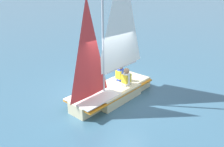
# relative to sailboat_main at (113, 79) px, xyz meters

# --- Properties ---
(ground_plane) EXTENTS (260.00, 260.00, 0.00)m
(ground_plane) POSITION_rel_sailboat_main_xyz_m (-0.01, -0.03, -0.80)
(ground_plane) COLOR #38607A
(sailboat_main) EXTENTS (2.07, 3.99, 5.38)m
(sailboat_main) POSITION_rel_sailboat_main_xyz_m (0.00, 0.00, 0.00)
(sailboat_main) COLOR beige
(sailboat_main) RESTS_ON ground_plane
(sailor_helm) EXTENTS (0.35, 0.38, 1.16)m
(sailor_helm) POSITION_rel_sailboat_main_xyz_m (0.36, 0.50, -0.18)
(sailor_helm) COLOR black
(sailor_helm) RESTS_ON ground_plane
(sailor_crew) EXTENTS (0.35, 0.38, 1.16)m
(sailor_crew) POSITION_rel_sailboat_main_xyz_m (-0.08, 0.78, -0.17)
(sailor_crew) COLOR black
(sailor_crew) RESTS_ON ground_plane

